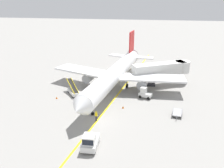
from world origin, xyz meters
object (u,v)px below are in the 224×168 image
baggage_cart_loaded (178,112)px  safety_cone_wingtip_right (57,98)px  ground_crew_marshaller (96,116)px  pushback_tug (90,142)px  safety_cone_wingtip_left (86,79)px  baggage_tug_near_wing (145,93)px  safety_cone_nose_right (109,80)px  jet_bridge (165,69)px  safety_cone_nose_left (123,107)px  belt_loader_forward_hold (74,91)px  airliner (115,74)px

baggage_cart_loaded → safety_cone_wingtip_right: 22.40m
baggage_cart_loaded → ground_crew_marshaller: 13.50m
pushback_tug → safety_cone_wingtip_left: bearing=105.8°
baggage_tug_near_wing → safety_cone_nose_right: bearing=135.0°
baggage_cart_loaded → pushback_tug: bearing=-137.9°
ground_crew_marshaller → safety_cone_wingtip_left: (-6.52, 18.50, -0.69)m
jet_bridge → pushback_tug: (-10.69, -25.37, -2.55)m
baggage_cart_loaded → safety_cone_wingtip_right: bearing=171.8°
ground_crew_marshaller → safety_cone_nose_left: (3.72, 5.00, -0.69)m
baggage_cart_loaded → safety_cone_wingtip_left: size_ratio=8.72×
belt_loader_forward_hold → baggage_cart_loaded: bearing=-16.4°
belt_loader_forward_hold → safety_cone_wingtip_right: bearing=-135.6°
pushback_tug → baggage_cart_loaded: bearing=42.1°
belt_loader_forward_hold → ground_crew_marshaller: (6.66, -9.68, 0.13)m
baggage_tug_near_wing → safety_cone_nose_left: size_ratio=6.12×
jet_bridge → safety_cone_wingtip_right: (-20.66, -11.13, -3.32)m
airliner → baggage_tug_near_wing: (6.26, -3.46, -2.49)m
pushback_tug → safety_cone_nose_left: bearing=76.0°
ground_crew_marshaller → jet_bridge: bearing=58.0°
baggage_tug_near_wing → belt_loader_forward_hold: 14.03m
airliner → safety_cone_nose_left: (2.62, -8.58, -3.20)m
baggage_tug_near_wing → baggage_cart_loaded: bearing=-48.1°
belt_loader_forward_hold → safety_cone_wingtip_right: belt_loader_forward_hold is taller
safety_cone_nose_left → safety_cone_wingtip_left: bearing=127.2°
baggage_tug_near_wing → ground_crew_marshaller: bearing=-126.0°
ground_crew_marshaller → safety_cone_wingtip_right: 11.71m
jet_bridge → belt_loader_forward_hold: bearing=-154.6°
jet_bridge → baggage_cart_loaded: bearing=-84.0°
safety_cone_nose_right → safety_cone_wingtip_right: bearing=-126.0°
ground_crew_marshaller → safety_cone_nose_right: 18.52m
safety_cone_wingtip_right → ground_crew_marshaller: bearing=-37.6°
belt_loader_forward_hold → safety_cone_nose_left: bearing=-24.3°
baggage_tug_near_wing → safety_cone_nose_right: size_ratio=6.12×
airliner → baggage_tug_near_wing: bearing=-28.9°
pushback_tug → belt_loader_forward_hold: 18.33m
jet_bridge → safety_cone_nose_left: size_ratio=28.72×
ground_crew_marshaller → safety_cone_nose_right: (-1.01, 18.48, -0.69)m
baggage_tug_near_wing → safety_cone_nose_right: baggage_tug_near_wing is taller
pushback_tug → baggage_cart_loaded: (12.20, 11.03, -0.53)m
safety_cone_wingtip_left → safety_cone_wingtip_right: same height
baggage_tug_near_wing → safety_cone_nose_left: 6.32m
belt_loader_forward_hold → safety_cone_wingtip_left: 8.84m
jet_bridge → belt_loader_forward_hold: 20.19m
pushback_tug → ground_crew_marshaller: 7.14m
jet_bridge → safety_cone_wingtip_left: 18.22m
airliner → baggage_tug_near_wing: airliner is taller
baggage_cart_loaded → ground_crew_marshaller: ground_crew_marshaller is taller
ground_crew_marshaller → safety_cone_nose_left: ground_crew_marshaller is taller
ground_crew_marshaller → safety_cone_nose_right: ground_crew_marshaller is taller
jet_bridge → safety_cone_nose_right: 12.85m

